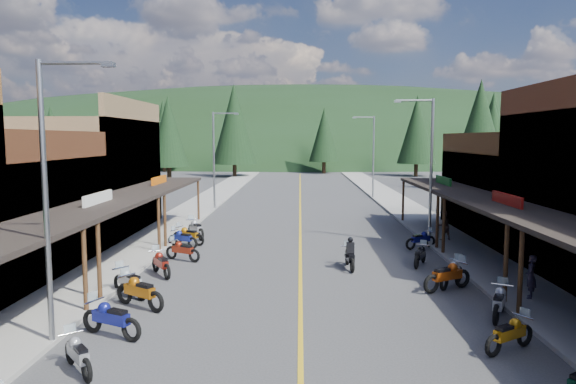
# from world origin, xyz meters

# --- Properties ---
(ground) EXTENTS (220.00, 220.00, 0.00)m
(ground) POSITION_xyz_m (0.00, 0.00, 0.00)
(ground) COLOR #38383A
(ground) RESTS_ON ground
(centerline) EXTENTS (0.15, 90.00, 0.01)m
(centerline) POSITION_xyz_m (0.00, 20.00, 0.01)
(centerline) COLOR gold
(centerline) RESTS_ON ground
(sidewalk_west) EXTENTS (3.40, 94.00, 0.15)m
(sidewalk_west) POSITION_xyz_m (-8.70, 20.00, 0.07)
(sidewalk_west) COLOR gray
(sidewalk_west) RESTS_ON ground
(sidewalk_east) EXTENTS (3.40, 94.00, 0.15)m
(sidewalk_east) POSITION_xyz_m (8.70, 20.00, 0.07)
(sidewalk_east) COLOR gray
(sidewalk_east) RESTS_ON ground
(shop_west_3) EXTENTS (10.90, 10.20, 8.20)m
(shop_west_3) POSITION_xyz_m (-13.78, 11.30, 3.52)
(shop_west_3) COLOR brown
(shop_west_3) RESTS_ON ground
(shop_east_3) EXTENTS (10.90, 10.20, 6.20)m
(shop_east_3) POSITION_xyz_m (13.75, 11.30, 2.53)
(shop_east_3) COLOR #4C2D16
(shop_east_3) RESTS_ON ground
(streetlight_0) EXTENTS (2.16, 0.18, 8.00)m
(streetlight_0) POSITION_xyz_m (-6.95, -6.00, 4.46)
(streetlight_0) COLOR gray
(streetlight_0) RESTS_ON ground
(streetlight_1) EXTENTS (2.16, 0.18, 8.00)m
(streetlight_1) POSITION_xyz_m (-6.95, 22.00, 4.46)
(streetlight_1) COLOR gray
(streetlight_1) RESTS_ON ground
(streetlight_2) EXTENTS (2.16, 0.18, 8.00)m
(streetlight_2) POSITION_xyz_m (6.95, 8.00, 4.46)
(streetlight_2) COLOR gray
(streetlight_2) RESTS_ON ground
(streetlight_3) EXTENTS (2.16, 0.18, 8.00)m
(streetlight_3) POSITION_xyz_m (6.95, 30.00, 4.46)
(streetlight_3) COLOR gray
(streetlight_3) RESTS_ON ground
(ridge_hill) EXTENTS (310.00, 140.00, 60.00)m
(ridge_hill) POSITION_xyz_m (0.00, 135.00, 0.00)
(ridge_hill) COLOR black
(ridge_hill) RESTS_ON ground
(pine_0) EXTENTS (5.04, 5.04, 11.00)m
(pine_0) POSITION_xyz_m (-40.00, 62.00, 6.48)
(pine_0) COLOR black
(pine_0) RESTS_ON ground
(pine_1) EXTENTS (5.88, 5.88, 12.50)m
(pine_1) POSITION_xyz_m (-24.00, 70.00, 7.24)
(pine_1) COLOR black
(pine_1) RESTS_ON ground
(pine_2) EXTENTS (6.72, 6.72, 14.00)m
(pine_2) POSITION_xyz_m (-10.00, 58.00, 7.99)
(pine_2) COLOR black
(pine_2) RESTS_ON ground
(pine_3) EXTENTS (5.04, 5.04, 11.00)m
(pine_3) POSITION_xyz_m (4.00, 66.00, 6.48)
(pine_3) COLOR black
(pine_3) RESTS_ON ground
(pine_4) EXTENTS (5.88, 5.88, 12.50)m
(pine_4) POSITION_xyz_m (18.00, 60.00, 7.24)
(pine_4) COLOR black
(pine_4) RESTS_ON ground
(pine_5) EXTENTS (6.72, 6.72, 14.00)m
(pine_5) POSITION_xyz_m (34.00, 72.00, 7.99)
(pine_5) COLOR black
(pine_5) RESTS_ON ground
(pine_7) EXTENTS (5.88, 5.88, 12.50)m
(pine_7) POSITION_xyz_m (-32.00, 76.00, 7.24)
(pine_7) COLOR black
(pine_7) RESTS_ON ground
(pine_8) EXTENTS (4.48, 4.48, 10.00)m
(pine_8) POSITION_xyz_m (-22.00, 40.00, 5.98)
(pine_8) COLOR black
(pine_8) RESTS_ON ground
(pine_9) EXTENTS (4.93, 4.93, 10.80)m
(pine_9) POSITION_xyz_m (24.00, 45.00, 6.38)
(pine_9) COLOR black
(pine_9) RESTS_ON ground
(pine_10) EXTENTS (5.38, 5.38, 11.60)m
(pine_10) POSITION_xyz_m (-18.00, 50.00, 6.78)
(pine_10) COLOR black
(pine_10) RESTS_ON ground
(pine_11) EXTENTS (5.82, 5.82, 12.40)m
(pine_11) POSITION_xyz_m (20.00, 38.00, 7.19)
(pine_11) COLOR black
(pine_11) RESTS_ON ground
(bike_west_4) EXTENTS (1.68, 1.83, 1.07)m
(bike_west_4) POSITION_xyz_m (-5.59, -7.75, 0.53)
(bike_west_4) COLOR #929397
(bike_west_4) RESTS_ON ground
(bike_west_5) EXTENTS (2.30, 1.61, 1.26)m
(bike_west_5) POSITION_xyz_m (-5.61, -5.41, 0.63)
(bike_west_5) COLOR navy
(bike_west_5) RESTS_ON ground
(bike_west_6) EXTENTS (2.33, 1.88, 1.30)m
(bike_west_6) POSITION_xyz_m (-5.58, -2.80, 0.65)
(bike_west_6) COLOR #9C540B
(bike_west_6) RESTS_ON ground
(bike_west_7) EXTENTS (2.07, 1.91, 1.21)m
(bike_west_7) POSITION_xyz_m (-6.35, -1.48, 0.60)
(bike_west_7) COLOR #ADADB2
(bike_west_7) RESTS_ON ground
(bike_west_8) EXTENTS (1.74, 2.13, 1.20)m
(bike_west_8) POSITION_xyz_m (-5.97, 1.41, 0.60)
(bike_west_8) COLOR maroon
(bike_west_8) RESTS_ON ground
(bike_west_9) EXTENTS (2.07, 1.51, 1.14)m
(bike_west_9) POSITION_xyz_m (-5.67, 4.12, 0.57)
(bike_west_9) COLOR maroon
(bike_west_9) RESTS_ON ground
(bike_west_10) EXTENTS (2.01, 1.46, 1.10)m
(bike_west_10) POSITION_xyz_m (-6.36, 7.14, 0.55)
(bike_west_10) COLOR navy
(bike_west_10) RESTS_ON ground
(bike_west_11) EXTENTS (2.15, 1.49, 1.17)m
(bike_west_11) POSITION_xyz_m (-6.21, 7.86, 0.59)
(bike_west_11) COLOR #C97A0E
(bike_west_11) RESTS_ON ground
(bike_west_12) EXTENTS (1.84, 2.30, 1.29)m
(bike_west_12) POSITION_xyz_m (-6.14, 9.63, 0.64)
(bike_west_12) COLOR #AAABB0
(bike_west_12) RESTS_ON ground
(bike_east_5) EXTENTS (1.97, 1.59, 1.10)m
(bike_east_5) POSITION_xyz_m (5.77, -6.18, 0.55)
(bike_east_5) COLOR #B8740D
(bike_east_5) RESTS_ON ground
(bike_east_6) EXTENTS (1.60, 2.17, 1.19)m
(bike_east_6) POSITION_xyz_m (6.50, -3.54, 0.60)
(bike_east_6) COLOR #AFAFB5
(bike_east_6) RESTS_ON ground
(bike_east_7) EXTENTS (2.34, 1.76, 1.29)m
(bike_east_7) POSITION_xyz_m (5.68, -0.48, 0.65)
(bike_east_7) COLOR #9A390B
(bike_east_7) RESTS_ON ground
(bike_east_8) EXTENTS (1.81, 2.06, 1.18)m
(bike_east_8) POSITION_xyz_m (6.01, 0.10, 0.59)
(bike_east_8) COLOR #ABABB1
(bike_east_8) RESTS_ON ground
(bike_east_9) EXTENTS (1.40, 1.97, 1.08)m
(bike_east_9) POSITION_xyz_m (5.54, 3.42, 0.54)
(bike_east_9) COLOR black
(bike_east_9) RESTS_ON ground
(bike_east_10) EXTENTS (1.99, 1.47, 1.10)m
(bike_east_10) POSITION_xyz_m (6.43, 7.15, 0.55)
(bike_east_10) COLOR navy
(bike_east_10) RESTS_ON ground
(rider_on_bike) EXTENTS (0.78, 2.02, 1.51)m
(rider_on_bike) POSITION_xyz_m (2.23, 2.78, 0.60)
(rider_on_bike) COLOR black
(rider_on_bike) RESTS_ON ground
(pedestrian_east_a) EXTENTS (0.57, 0.67, 1.57)m
(pedestrian_east_a) POSITION_xyz_m (8.28, -1.79, 0.94)
(pedestrian_east_a) COLOR #272031
(pedestrian_east_a) RESTS_ON sidewalk_east
(pedestrian_east_b) EXTENTS (0.91, 0.71, 1.64)m
(pedestrian_east_b) POSITION_xyz_m (8.11, 8.80, 0.97)
(pedestrian_east_b) COLOR #4C372F
(pedestrian_east_b) RESTS_ON sidewalk_east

